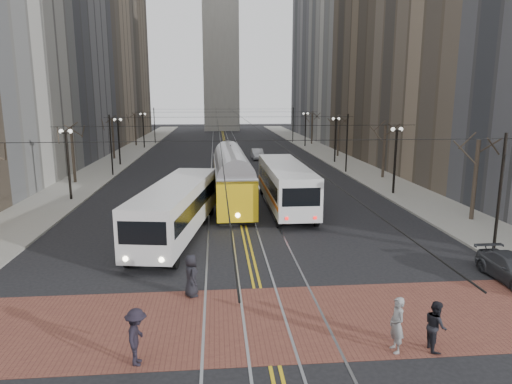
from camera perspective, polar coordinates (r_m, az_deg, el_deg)
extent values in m
plane|color=black|center=(21.65, -0.06, -10.93)|extent=(260.00, 260.00, 0.00)
cube|color=gray|center=(66.76, -16.53, 4.10)|extent=(5.00, 140.00, 0.15)
cube|color=gray|center=(67.54, 9.35, 4.51)|extent=(5.00, 140.00, 0.15)
cube|color=brown|center=(18.03, 1.09, -15.78)|extent=(25.00, 6.00, 0.01)
cube|color=gray|center=(65.46, -3.51, 4.36)|extent=(4.80, 130.00, 0.02)
cube|color=gold|center=(65.46, -3.51, 4.36)|extent=(0.42, 130.00, 0.01)
cube|color=slate|center=(70.59, -25.99, 17.62)|extent=(16.00, 20.00, 34.00)
cube|color=brown|center=(109.17, -18.47, 17.25)|extent=(16.00, 20.00, 40.00)
cube|color=brown|center=(71.84, 18.18, 18.06)|extent=(16.00, 20.00, 34.00)
cube|color=slate|center=(109.98, 9.76, 17.61)|extent=(16.00, 20.00, 40.00)
cube|color=#B2AFA5|center=(123.50, -4.49, 20.81)|extent=(9.00, 9.00, 56.00)
cylinder|color=black|center=(40.13, -22.38, 2.89)|extent=(0.20, 0.20, 5.60)
cylinder|color=black|center=(59.39, -16.75, 5.85)|extent=(0.20, 0.20, 5.60)
cylinder|color=black|center=(79.01, -13.88, 7.34)|extent=(0.20, 0.20, 5.60)
cylinder|color=black|center=(41.30, 16.97, 3.49)|extent=(0.20, 0.20, 5.60)
cylinder|color=black|center=(60.19, 9.88, 6.24)|extent=(0.20, 0.20, 5.60)
cylinder|color=black|center=(79.62, 6.18, 7.64)|extent=(0.20, 0.20, 5.60)
cylinder|color=#382D23|center=(48.30, -21.89, 4.27)|extent=(0.28, 0.28, 5.60)
cylinder|color=#382D23|center=(65.65, -17.43, 6.32)|extent=(0.28, 0.28, 5.60)
cylinder|color=#382D23|center=(83.27, -14.84, 7.49)|extent=(0.28, 0.28, 5.60)
cylinder|color=#382D23|center=(34.21, 25.68, 1.23)|extent=(0.28, 0.28, 5.60)
cylinder|color=#382D23|center=(49.42, 15.69, 4.83)|extent=(0.28, 0.28, 5.60)
cylinder|color=#382D23|center=(66.47, 10.23, 6.73)|extent=(0.28, 0.28, 5.60)
cylinder|color=#382D23|center=(83.93, 7.00, 7.82)|extent=(0.28, 0.28, 5.60)
cylinder|color=black|center=(64.95, -4.92, 9.59)|extent=(0.03, 120.00, 0.03)
cylinder|color=black|center=(65.03, -2.24, 9.62)|extent=(0.03, 120.00, 0.03)
cylinder|color=black|center=(51.39, -17.67, 5.52)|extent=(0.16, 0.16, 6.60)
cylinder|color=black|center=(86.77, -12.57, 8.09)|extent=(0.16, 0.16, 6.60)
cylinder|color=black|center=(26.82, 28.14, -0.51)|extent=(0.16, 0.16, 6.60)
cylinder|color=black|center=(52.25, 11.29, 5.94)|extent=(0.16, 0.16, 6.60)
cylinder|color=black|center=(87.29, 4.65, 8.34)|extent=(0.16, 0.16, 6.60)
cube|color=silver|center=(28.04, -9.92, -2.33)|extent=(4.75, 13.23, 3.24)
cube|color=gold|center=(36.35, -3.03, 1.18)|extent=(2.88, 14.52, 3.42)
cube|color=white|center=(34.88, 3.69, 0.70)|extent=(2.84, 12.97, 3.38)
cube|color=white|center=(39.11, 4.92, 1.14)|extent=(2.55, 5.58, 2.40)
imported|color=#3F4047|center=(43.30, 2.63, 1.65)|extent=(2.54, 4.86, 1.58)
imported|color=#A1A3A9|center=(63.41, 0.16, 4.78)|extent=(1.64, 4.30, 1.40)
imported|color=black|center=(19.87, -8.10, -10.28)|extent=(0.80, 1.02, 1.84)
imported|color=gray|center=(16.38, 17.19, -15.57)|extent=(0.49, 0.71, 1.91)
imported|color=black|center=(16.95, 21.54, -15.26)|extent=(0.72, 0.89, 1.72)
imported|color=black|center=(15.52, -14.70, -17.11)|extent=(0.71, 1.21, 1.87)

